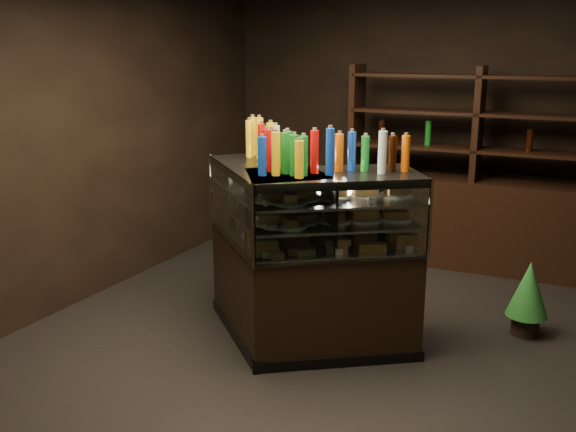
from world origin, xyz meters
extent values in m
plane|color=black|center=(0.00, 0.00, 0.00)|extent=(5.00, 5.00, 0.00)
cube|color=black|center=(0.00, 2.50, 1.50)|extent=(5.00, 0.02, 3.00)
cube|color=black|center=(0.00, -2.50, 1.50)|extent=(5.00, 0.02, 3.00)
cube|color=black|center=(-2.50, 0.00, 1.50)|extent=(0.02, 5.00, 3.00)
cube|color=black|center=(-0.17, -0.28, 0.39)|extent=(1.32, 1.18, 0.78)
cube|color=black|center=(-0.17, -0.28, 0.04)|extent=(1.36, 1.21, 0.08)
cube|color=black|center=(-0.17, -0.28, 1.30)|extent=(1.32, 1.18, 0.06)
cube|color=silver|center=(-0.17, -0.28, 0.79)|extent=(1.25, 1.11, 0.02)
cube|color=silver|center=(-0.17, -0.28, 0.97)|extent=(1.25, 1.11, 0.02)
cube|color=silver|center=(-0.17, -0.28, 1.14)|extent=(1.25, 1.11, 0.02)
cube|color=white|center=(0.01, -0.53, 1.05)|extent=(0.98, 0.70, 0.55)
cylinder|color=silver|center=(0.49, -0.18, 1.05)|extent=(0.03, 0.03, 0.57)
cylinder|color=silver|center=(-0.48, -0.86, 1.05)|extent=(0.03, 0.03, 0.57)
cube|color=black|center=(-0.71, -0.24, 0.39)|extent=(1.27, 1.25, 0.78)
cube|color=black|center=(-0.71, -0.24, 0.04)|extent=(1.31, 1.29, 0.08)
cube|color=black|center=(-0.71, -0.24, 1.30)|extent=(1.27, 1.25, 0.06)
cube|color=silver|center=(-0.71, -0.24, 0.79)|extent=(1.21, 1.18, 0.02)
cube|color=silver|center=(-0.71, -0.24, 0.97)|extent=(1.21, 1.18, 0.02)
cube|color=silver|center=(-0.71, -0.24, 1.14)|extent=(1.21, 1.18, 0.02)
cube|color=white|center=(-0.92, -0.46, 1.05)|extent=(0.87, 0.83, 0.55)
cylinder|color=silver|center=(-0.48, -0.86, 1.05)|extent=(0.03, 0.03, 0.57)
cylinder|color=silver|center=(-1.34, -0.04, 1.05)|extent=(0.03, 0.03, 0.57)
cube|color=#D4924C|center=(-0.56, -0.59, 0.83)|extent=(0.20, 0.18, 0.06)
cube|color=#D4924C|center=(-0.35, -0.45, 0.83)|extent=(0.20, 0.18, 0.06)
cube|color=#D4924C|center=(-0.15, -0.30, 0.83)|extent=(0.20, 0.18, 0.06)
cube|color=#D4924C|center=(0.06, -0.16, 0.83)|extent=(0.20, 0.18, 0.06)
cube|color=#D4924C|center=(0.26, -0.01, 0.83)|extent=(0.20, 0.18, 0.06)
cylinder|color=white|center=(-0.53, -0.54, 0.99)|extent=(0.24, 0.24, 0.01)
cube|color=#D4924C|center=(-0.53, -0.54, 1.02)|extent=(0.19, 0.17, 0.05)
cylinder|color=white|center=(-0.35, -0.41, 0.99)|extent=(0.24, 0.24, 0.01)
cube|color=#D4924C|center=(-0.35, -0.41, 1.02)|extent=(0.19, 0.17, 0.05)
cylinder|color=white|center=(-0.17, -0.28, 0.99)|extent=(0.24, 0.24, 0.01)
cube|color=#D4924C|center=(-0.17, -0.28, 1.02)|extent=(0.19, 0.17, 0.05)
cylinder|color=white|center=(0.02, -0.15, 0.99)|extent=(0.24, 0.24, 0.01)
cube|color=#D4924C|center=(0.02, -0.15, 1.02)|extent=(0.19, 0.17, 0.05)
cylinder|color=white|center=(0.20, -0.02, 0.99)|extent=(0.24, 0.24, 0.01)
cube|color=#D4924C|center=(0.20, -0.02, 1.02)|extent=(0.19, 0.17, 0.05)
cylinder|color=white|center=(-0.53, -0.54, 1.15)|extent=(0.24, 0.24, 0.02)
cube|color=#D4924C|center=(-0.53, -0.54, 1.19)|extent=(0.19, 0.17, 0.05)
cylinder|color=white|center=(-0.35, -0.41, 1.15)|extent=(0.24, 0.24, 0.02)
cube|color=#D4924C|center=(-0.35, -0.41, 1.19)|extent=(0.19, 0.17, 0.05)
cylinder|color=white|center=(-0.17, -0.28, 1.15)|extent=(0.24, 0.24, 0.02)
cube|color=#D4924C|center=(-0.17, -0.28, 1.19)|extent=(0.19, 0.17, 0.05)
cylinder|color=white|center=(0.02, -0.15, 1.15)|extent=(0.24, 0.24, 0.02)
cube|color=#D4924C|center=(0.02, -0.15, 1.19)|extent=(0.19, 0.17, 0.05)
cylinder|color=white|center=(0.20, -0.02, 1.15)|extent=(0.24, 0.24, 0.02)
cube|color=#D4924C|center=(0.20, -0.02, 1.19)|extent=(0.19, 0.17, 0.05)
cube|color=#D4924C|center=(-1.09, 0.08, 0.83)|extent=(0.19, 0.19, 0.06)
cube|color=#D4924C|center=(-0.91, -0.09, 0.83)|extent=(0.19, 0.19, 0.06)
cube|color=#D4924C|center=(-0.73, -0.26, 0.83)|extent=(0.19, 0.19, 0.06)
cube|color=#D4924C|center=(-0.54, -0.43, 0.83)|extent=(0.19, 0.19, 0.06)
cube|color=#D4924C|center=(-0.36, -0.61, 0.83)|extent=(0.19, 0.19, 0.06)
cylinder|color=white|center=(-1.03, 0.07, 0.99)|extent=(0.24, 0.24, 0.01)
cube|color=#D4924C|center=(-1.03, 0.07, 1.02)|extent=(0.18, 0.18, 0.05)
cylinder|color=white|center=(-0.87, -0.08, 0.99)|extent=(0.24, 0.24, 0.01)
cube|color=#D4924C|center=(-0.87, -0.08, 1.02)|extent=(0.18, 0.18, 0.05)
cylinder|color=white|center=(-0.71, -0.24, 0.99)|extent=(0.24, 0.24, 0.01)
cube|color=#D4924C|center=(-0.71, -0.24, 1.02)|extent=(0.18, 0.18, 0.05)
cylinder|color=white|center=(-0.54, -0.39, 0.99)|extent=(0.24, 0.24, 0.01)
cube|color=#D4924C|center=(-0.54, -0.39, 1.02)|extent=(0.18, 0.18, 0.05)
cylinder|color=white|center=(-0.38, -0.55, 0.99)|extent=(0.24, 0.24, 0.01)
cube|color=#D4924C|center=(-0.38, -0.55, 1.02)|extent=(0.18, 0.18, 0.05)
cylinder|color=white|center=(-1.03, 0.07, 1.15)|extent=(0.24, 0.24, 0.02)
cube|color=#D4924C|center=(-1.03, 0.07, 1.19)|extent=(0.18, 0.18, 0.05)
cylinder|color=white|center=(-0.87, -0.08, 1.15)|extent=(0.24, 0.24, 0.02)
cube|color=#D4924C|center=(-0.87, -0.08, 1.19)|extent=(0.18, 0.18, 0.05)
cylinder|color=white|center=(-0.71, -0.24, 1.15)|extent=(0.24, 0.24, 0.02)
cube|color=#D4924C|center=(-0.71, -0.24, 1.19)|extent=(0.18, 0.18, 0.05)
cylinder|color=white|center=(-0.54, -0.39, 1.15)|extent=(0.24, 0.24, 0.02)
cube|color=#D4924C|center=(-0.54, -0.39, 1.19)|extent=(0.18, 0.18, 0.05)
cylinder|color=white|center=(-0.38, -0.55, 1.15)|extent=(0.24, 0.24, 0.02)
cube|color=#D4924C|center=(-0.38, -0.55, 1.19)|extent=(0.18, 0.18, 0.05)
cylinder|color=black|center=(-0.57, -0.57, 1.47)|extent=(0.06, 0.06, 0.28)
cylinder|color=silver|center=(-0.57, -0.57, 1.62)|extent=(0.03, 0.03, 0.02)
cylinder|color=#147223|center=(-0.50, -0.51, 1.47)|extent=(0.06, 0.06, 0.28)
cylinder|color=silver|center=(-0.50, -0.51, 1.62)|extent=(0.03, 0.03, 0.02)
cylinder|color=yellow|center=(-0.42, -0.46, 1.47)|extent=(0.06, 0.06, 0.28)
cylinder|color=silver|center=(-0.42, -0.46, 1.62)|extent=(0.03, 0.03, 0.02)
cylinder|color=#0F38B2|center=(-0.35, -0.41, 1.47)|extent=(0.06, 0.06, 0.28)
cylinder|color=silver|center=(-0.35, -0.41, 1.62)|extent=(0.03, 0.03, 0.02)
cylinder|color=#D8590A|center=(-0.28, -0.36, 1.47)|extent=(0.06, 0.06, 0.28)
cylinder|color=silver|center=(-0.28, -0.36, 1.62)|extent=(0.03, 0.03, 0.02)
cylinder|color=silver|center=(-0.20, -0.30, 1.47)|extent=(0.06, 0.06, 0.28)
cylinder|color=silver|center=(-0.20, -0.30, 1.62)|extent=(0.03, 0.03, 0.02)
cylinder|color=#B20C0A|center=(-0.13, -0.25, 1.47)|extent=(0.06, 0.06, 0.28)
cylinder|color=silver|center=(-0.13, -0.25, 1.62)|extent=(0.03, 0.03, 0.02)
cylinder|color=black|center=(-0.05, -0.20, 1.47)|extent=(0.06, 0.06, 0.28)
cylinder|color=silver|center=(-0.05, -0.20, 1.62)|extent=(0.03, 0.03, 0.02)
cylinder|color=#147223|center=(0.02, -0.15, 1.47)|extent=(0.06, 0.06, 0.28)
cylinder|color=silver|center=(0.02, -0.15, 1.62)|extent=(0.03, 0.03, 0.02)
cylinder|color=yellow|center=(0.09, -0.09, 1.47)|extent=(0.06, 0.06, 0.28)
cylinder|color=silver|center=(0.09, -0.09, 1.62)|extent=(0.03, 0.03, 0.02)
cylinder|color=#0F38B2|center=(0.17, -0.04, 1.47)|extent=(0.06, 0.06, 0.28)
cylinder|color=silver|center=(0.17, -0.04, 1.62)|extent=(0.03, 0.03, 0.02)
cylinder|color=#D8590A|center=(0.24, 0.01, 1.47)|extent=(0.06, 0.06, 0.28)
cylinder|color=silver|center=(0.24, 0.01, 1.62)|extent=(0.03, 0.03, 0.02)
cylinder|color=black|center=(-1.07, 0.11, 1.47)|extent=(0.06, 0.06, 0.28)
cylinder|color=silver|center=(-1.07, 0.11, 1.62)|extent=(0.03, 0.03, 0.02)
cylinder|color=#147223|center=(-1.00, 0.04, 1.47)|extent=(0.06, 0.06, 0.28)
cylinder|color=silver|center=(-1.00, 0.04, 1.62)|extent=(0.03, 0.03, 0.02)
cylinder|color=yellow|center=(-0.94, -0.02, 1.47)|extent=(0.06, 0.06, 0.28)
cylinder|color=silver|center=(-0.94, -0.02, 1.62)|extent=(0.03, 0.03, 0.02)
cylinder|color=#0F38B2|center=(-0.87, -0.08, 1.47)|extent=(0.06, 0.06, 0.28)
cylinder|color=silver|center=(-0.87, -0.08, 1.62)|extent=(0.03, 0.03, 0.02)
cylinder|color=#D8590A|center=(-0.80, -0.14, 1.47)|extent=(0.06, 0.06, 0.28)
cylinder|color=silver|center=(-0.80, -0.14, 1.62)|extent=(0.03, 0.03, 0.02)
cylinder|color=silver|center=(-0.74, -0.21, 1.47)|extent=(0.06, 0.06, 0.28)
cylinder|color=silver|center=(-0.74, -0.21, 1.62)|extent=(0.03, 0.03, 0.02)
cylinder|color=#B20C0A|center=(-0.67, -0.27, 1.47)|extent=(0.06, 0.06, 0.28)
cylinder|color=silver|center=(-0.67, -0.27, 1.62)|extent=(0.03, 0.03, 0.02)
cylinder|color=black|center=(-0.61, -0.33, 1.47)|extent=(0.06, 0.06, 0.28)
cylinder|color=silver|center=(-0.61, -0.33, 1.62)|extent=(0.03, 0.03, 0.02)
cylinder|color=#147223|center=(-0.54, -0.40, 1.47)|extent=(0.06, 0.06, 0.28)
cylinder|color=silver|center=(-0.54, -0.40, 1.62)|extent=(0.03, 0.03, 0.02)
cylinder|color=yellow|center=(-0.47, -0.46, 1.47)|extent=(0.06, 0.06, 0.28)
cylinder|color=silver|center=(-0.47, -0.46, 1.62)|extent=(0.03, 0.03, 0.02)
cylinder|color=#0F38B2|center=(-0.41, -0.52, 1.47)|extent=(0.06, 0.06, 0.28)
cylinder|color=silver|center=(-0.41, -0.52, 1.62)|extent=(0.03, 0.03, 0.02)
cylinder|color=#D8590A|center=(-0.34, -0.58, 1.47)|extent=(0.06, 0.06, 0.28)
cylinder|color=silver|center=(-0.34, -0.58, 1.62)|extent=(0.03, 0.03, 0.02)
cylinder|color=black|center=(1.09, 0.63, 0.08)|extent=(0.21, 0.21, 0.16)
cone|color=#1B602D|center=(1.09, 0.63, 0.38)|extent=(0.31, 0.31, 0.44)
cone|color=#1B602D|center=(1.09, 0.63, 0.52)|extent=(0.25, 0.25, 0.31)
cube|color=black|center=(0.36, 2.05, 0.45)|extent=(2.54, 0.52, 0.90)
cube|color=black|center=(-0.87, 2.00, 1.45)|extent=(0.08, 0.38, 1.10)
cube|color=black|center=(0.36, 2.05, 1.45)|extent=(0.08, 0.38, 1.10)
cube|color=black|center=(0.36, 2.05, 1.20)|extent=(2.49, 0.48, 0.03)
cube|color=black|center=(0.36, 2.05, 1.55)|extent=(2.49, 0.48, 0.03)
cube|color=black|center=(0.36, 2.05, 1.90)|extent=(2.49, 0.48, 0.03)
cylinder|color=black|center=(-0.60, 2.01, 1.32)|extent=(0.06, 0.06, 0.22)
cylinder|color=#147223|center=(-0.12, 2.03, 1.32)|extent=(0.06, 0.06, 0.22)
cylinder|color=yellow|center=(0.36, 2.05, 1.32)|extent=(0.06, 0.06, 0.22)
cylinder|color=#0F38B2|center=(0.84, 2.07, 1.32)|extent=(0.06, 0.06, 0.22)
camera|label=1|loc=(1.51, -4.31, 2.18)|focal=40.00mm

